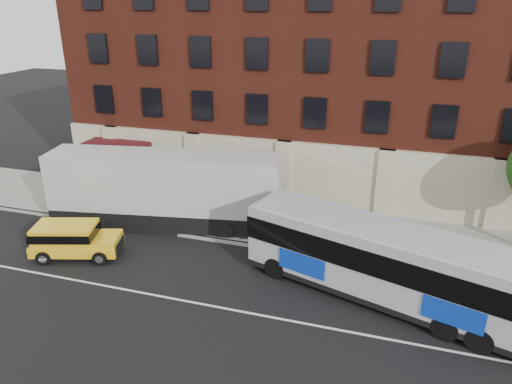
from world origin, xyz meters
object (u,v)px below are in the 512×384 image
(city_bus, at_px, (386,261))
(yellow_suv, at_px, (72,238))
(sign_pole, at_px, (113,202))
(shipping_container, at_px, (165,191))

(city_bus, xyz_separation_m, yellow_suv, (-15.10, -0.70, -0.89))
(city_bus, bearing_deg, sign_pole, 168.68)
(sign_pole, height_order, shipping_container, shipping_container)
(sign_pole, relative_size, shipping_container, 0.19)
(yellow_suv, distance_m, shipping_container, 5.51)
(city_bus, relative_size, shipping_container, 0.97)
(shipping_container, bearing_deg, sign_pole, -164.18)
(yellow_suv, bearing_deg, shipping_container, 57.36)
(city_bus, distance_m, yellow_suv, 15.15)
(sign_pole, relative_size, yellow_suv, 0.54)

